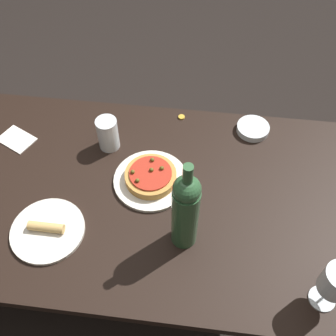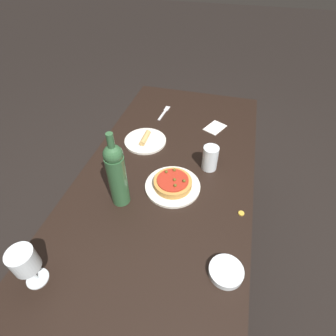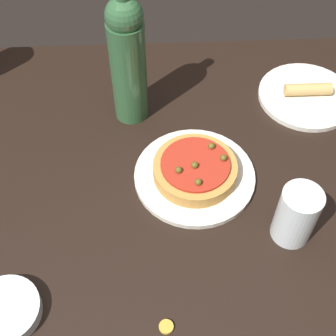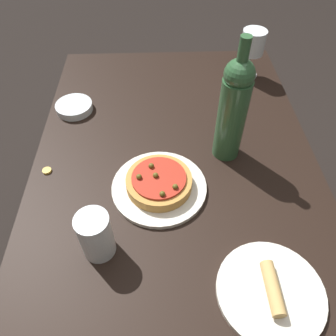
# 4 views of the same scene
# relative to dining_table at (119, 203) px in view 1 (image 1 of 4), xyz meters

# --- Properties ---
(ground_plane) EXTENTS (14.00, 14.00, 0.00)m
(ground_plane) POSITION_rel_dining_table_xyz_m (0.00, 0.00, -0.62)
(ground_plane) COLOR black
(dining_table) EXTENTS (1.58, 0.79, 0.70)m
(dining_table) POSITION_rel_dining_table_xyz_m (0.00, 0.00, 0.00)
(dining_table) COLOR black
(dining_table) RESTS_ON ground_plane
(dinner_plate) EXTENTS (0.24, 0.24, 0.01)m
(dinner_plate) POSITION_rel_dining_table_xyz_m (-0.10, -0.05, 0.09)
(dinner_plate) COLOR silver
(dinner_plate) RESTS_ON dining_table
(pizza) EXTENTS (0.17, 0.17, 0.05)m
(pizza) POSITION_rel_dining_table_xyz_m (-0.10, -0.05, 0.11)
(pizza) COLOR #BC843D
(pizza) RESTS_ON dinner_plate
(wine_bottle) EXTENTS (0.08, 0.08, 0.34)m
(wine_bottle) POSITION_rel_dining_table_xyz_m (-0.23, 0.14, 0.23)
(wine_bottle) COLOR #2D5633
(wine_bottle) RESTS_ON dining_table
(water_cup) EXTENTS (0.07, 0.07, 0.12)m
(water_cup) POSITION_rel_dining_table_xyz_m (0.06, -0.18, 0.14)
(water_cup) COLOR silver
(water_cup) RESTS_ON dining_table
(side_bowl) EXTENTS (0.12, 0.12, 0.02)m
(side_bowl) POSITION_rel_dining_table_xyz_m (-0.44, -0.31, 0.09)
(side_bowl) COLOR silver
(side_bowl) RESTS_ON dining_table
(side_plate) EXTENTS (0.22, 0.22, 0.04)m
(side_plate) POSITION_rel_dining_table_xyz_m (0.17, 0.17, 0.09)
(side_plate) COLOR silver
(side_plate) RESTS_ON dining_table
(paper_napkin) EXTENTS (0.15, 0.13, 0.00)m
(paper_napkin) POSITION_rel_dining_table_xyz_m (0.40, -0.17, 0.08)
(paper_napkin) COLOR silver
(paper_napkin) RESTS_ON dining_table
(bottle_cap) EXTENTS (0.02, 0.02, 0.01)m
(bottle_cap) POSITION_rel_dining_table_xyz_m (-0.17, -0.35, 0.08)
(bottle_cap) COLOR gold
(bottle_cap) RESTS_ON dining_table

